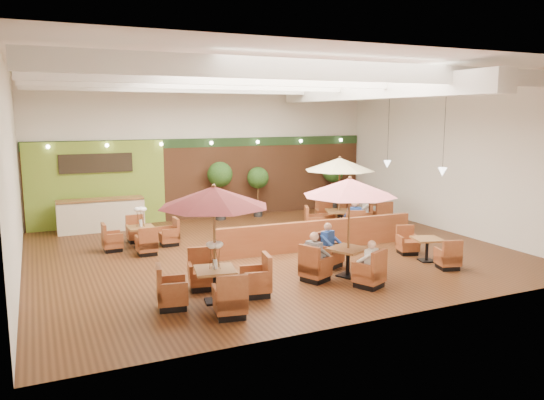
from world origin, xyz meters
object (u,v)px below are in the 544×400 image
service_counter (101,215)px  diner_1 (329,240)px  topiary_0 (220,177)px  topiary_2 (333,174)px  table_1 (347,205)px  table_2 (339,181)px  table_3 (141,235)px  diner_4 (362,209)px  booth_divider (318,235)px  table_0 (214,223)px  table_4 (427,250)px  topiary_1 (258,180)px  diner_0 (370,258)px  table_5 (365,213)px  diner_3 (354,215)px  diner_2 (316,252)px

service_counter → diner_1: size_ratio=3.87×
topiary_0 → service_counter: bearing=-177.5°
topiary_2 → table_1: bearing=-118.7°
table_2 → topiary_0: (-3.14, 3.86, -0.11)m
table_2 → table_3: table_2 is taller
topiary_2 → diner_4: bearing=-105.2°
service_counter → booth_divider: bearing=-43.7°
service_counter → table_0: (1.44, -8.73, 1.23)m
table_1 → diner_1: 1.50m
topiary_0 → table_4: bearing=-67.3°
table_1 → table_2: size_ratio=0.97×
table_3 → diner_4: (7.90, -0.52, 0.36)m
booth_divider → table_4: booth_divider is taller
table_4 → diner_1: diner_1 is taller
topiary_1 → topiary_2: 3.56m
table_0 → diner_0: size_ratio=3.75×
booth_divider → diner_1: diner_1 is taller
table_5 → table_1: bearing=-122.7°
table_3 → table_4: size_ratio=0.98×
table_4 → table_0: bearing=-158.6°
table_1 → table_4: (2.92, 0.31, -1.57)m
booth_divider → service_counter: bearing=138.2°
table_3 → topiary_1: size_ratio=1.15×
topiary_1 → diner_3: (1.51, -4.86, -0.75)m
table_4 → diner_1: 2.96m
service_counter → topiary_1: topiary_1 is taller
table_1 → topiary_2: size_ratio=1.27×
service_counter → diner_3: diner_3 is taller
table_4 → topiary_0: size_ratio=1.03×
topiary_0 → diner_2: size_ratio=2.84×
service_counter → topiary_0: size_ratio=1.29×
table_0 → topiary_2: table_0 is taller
table_3 → diner_0: size_ratio=3.26×
diner_1 → diner_3: bearing=-162.5°
table_0 → diner_1: 4.13m
table_5 → topiary_0: topiary_0 is taller
table_0 → topiary_2: size_ratio=1.25×
diner_4 → table_2: bearing=105.6°
diner_1 → table_4: bearing=138.0°
topiary_0 → diner_1: bearing=-85.6°
table_0 → topiary_0: bearing=80.2°
table_0 → table_5: table_0 is taller
topiary_2 → topiary_1: bearing=180.0°
topiary_1 → diner_0: 9.57m
diner_2 → topiary_0: bearing=162.3°
table_1 → diner_2: 1.44m
table_2 → diner_1: table_2 is taller
table_1 → topiary_1: size_ratio=1.34×
table_3 → diner_1: size_ratio=3.03×
diner_2 → table_0: bearing=-96.8°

